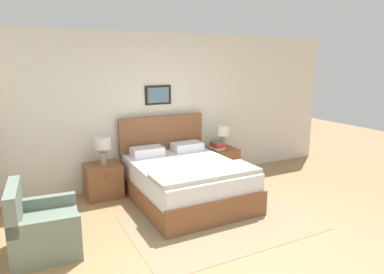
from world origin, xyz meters
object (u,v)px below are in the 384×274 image
at_px(bed, 186,180).
at_px(nightstand_by_door, 221,162).
at_px(table_lamp_near_window, 103,145).
at_px(nightstand_near_window, 103,181).
at_px(armchair, 42,229).
at_px(table_lamp_by_door, 223,132).

distance_m(bed, nightstand_by_door, 1.33).
bearing_deg(table_lamp_near_window, bed, -33.16).
height_order(nightstand_near_window, nightstand_by_door, same).
relative_size(armchair, nightstand_by_door, 1.52).
height_order(nightstand_by_door, table_lamp_by_door, table_lamp_by_door).
relative_size(table_lamp_near_window, table_lamp_by_door, 1.00).
bearing_deg(armchair, bed, 110.01).
bearing_deg(armchair, table_lamp_by_door, 116.36).
xyz_separation_m(armchair, nightstand_near_window, (0.99, 1.32, -0.01)).
distance_m(armchair, table_lamp_by_door, 3.51).
height_order(nightstand_near_window, table_lamp_near_window, table_lamp_near_window).
bearing_deg(table_lamp_near_window, table_lamp_by_door, 0.00).
bearing_deg(table_lamp_near_window, armchair, -127.94).
bearing_deg(bed, table_lamp_near_window, 146.84).
distance_m(bed, armchair, 2.18).
relative_size(bed, armchair, 2.37).
relative_size(nightstand_near_window, table_lamp_near_window, 1.24).
bearing_deg(nightstand_near_window, armchair, -126.96).
bearing_deg(nightstand_near_window, bed, -33.55).
xyz_separation_m(armchair, nightstand_by_door, (3.20, 1.32, -0.01)).
relative_size(armchair, nightstand_near_window, 1.52).
bearing_deg(nightstand_near_window, table_lamp_by_door, -0.59).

